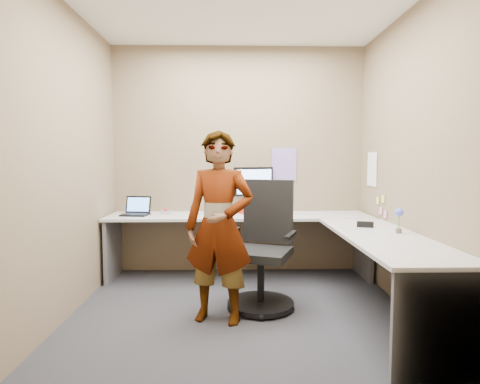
{
  "coord_description": "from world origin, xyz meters",
  "views": [
    {
      "loc": [
        -0.09,
        -3.56,
        1.36
      ],
      "look_at": [
        -0.0,
        0.25,
        1.05
      ],
      "focal_mm": 30.0,
      "sensor_mm": 36.0,
      "label": 1
    }
  ],
  "objects_px": {
    "desk": "(284,237)",
    "office_chair": "(263,256)",
    "monitor": "(254,184)",
    "person": "(219,227)"
  },
  "relations": [
    {
      "from": "desk",
      "to": "office_chair",
      "type": "relative_size",
      "value": 2.6
    },
    {
      "from": "monitor",
      "to": "office_chair",
      "type": "height_order",
      "value": "monitor"
    },
    {
      "from": "desk",
      "to": "person",
      "type": "relative_size",
      "value": 1.86
    },
    {
      "from": "office_chair",
      "to": "person",
      "type": "relative_size",
      "value": 0.72
    },
    {
      "from": "person",
      "to": "desk",
      "type": "bearing_deg",
      "value": 60.37
    },
    {
      "from": "monitor",
      "to": "person",
      "type": "relative_size",
      "value": 0.3
    },
    {
      "from": "desk",
      "to": "monitor",
      "type": "height_order",
      "value": "monitor"
    },
    {
      "from": "desk",
      "to": "person",
      "type": "height_order",
      "value": "person"
    },
    {
      "from": "desk",
      "to": "monitor",
      "type": "relative_size",
      "value": 6.25
    },
    {
      "from": "monitor",
      "to": "office_chair",
      "type": "relative_size",
      "value": 0.42
    }
  ]
}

